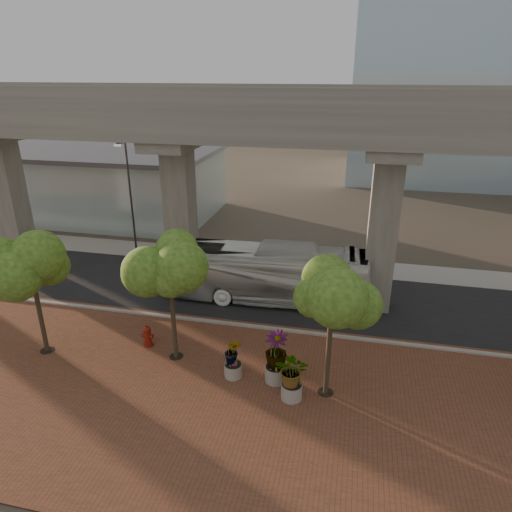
# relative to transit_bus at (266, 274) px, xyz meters

# --- Properties ---
(ground) EXTENTS (160.00, 160.00, 0.00)m
(ground) POSITION_rel_transit_bus_xyz_m (0.51, -1.47, -1.74)
(ground) COLOR #3E372D
(ground) RESTS_ON ground
(brick_plaza) EXTENTS (70.00, 13.00, 0.06)m
(brick_plaza) POSITION_rel_transit_bus_xyz_m (0.51, -9.47, -1.71)
(brick_plaza) COLOR brown
(brick_plaza) RESTS_ON ground
(asphalt_road) EXTENTS (90.00, 8.00, 0.04)m
(asphalt_road) POSITION_rel_transit_bus_xyz_m (0.51, 0.53, -1.72)
(asphalt_road) COLOR black
(asphalt_road) RESTS_ON ground
(curb_strip) EXTENTS (70.00, 0.25, 0.16)m
(curb_strip) POSITION_rel_transit_bus_xyz_m (0.51, -3.47, -1.66)
(curb_strip) COLOR #9E9A93
(curb_strip) RESTS_ON ground
(far_sidewalk) EXTENTS (90.00, 3.00, 0.06)m
(far_sidewalk) POSITION_rel_transit_bus_xyz_m (0.51, 6.03, -1.71)
(far_sidewalk) COLOR #9E9A93
(far_sidewalk) RESTS_ON ground
(transit_viaduct) EXTENTS (72.00, 5.60, 12.40)m
(transit_viaduct) POSITION_rel_transit_bus_xyz_m (0.51, 0.53, 5.54)
(transit_viaduct) COLOR gray
(transit_viaduct) RESTS_ON ground
(station_pavilion) EXTENTS (23.00, 13.00, 6.30)m
(station_pavilion) POSITION_rel_transit_bus_xyz_m (-19.49, 14.53, 1.47)
(station_pavilion) COLOR #A9BFC1
(station_pavilion) RESTS_ON ground
(transit_bus) EXTENTS (12.62, 3.44, 3.49)m
(transit_bus) POSITION_rel_transit_bus_xyz_m (0.00, 0.00, 0.00)
(transit_bus) COLOR silver
(transit_bus) RESTS_ON ground
(fire_hydrant) EXTENTS (0.58, 0.52, 1.16)m
(fire_hydrant) POSITION_rel_transit_bus_xyz_m (-4.87, -6.36, -1.13)
(fire_hydrant) COLOR maroon
(fire_hydrant) RESTS_ON ground
(planter_front) EXTENTS (2.02, 2.02, 2.22)m
(planter_front) POSITION_rel_transit_bus_xyz_m (2.90, -8.78, -0.33)
(planter_front) COLOR gray
(planter_front) RESTS_ON ground
(planter_right) EXTENTS (2.35, 2.35, 2.51)m
(planter_right) POSITION_rel_transit_bus_xyz_m (2.01, -7.76, -0.16)
(planter_right) COLOR #9E968E
(planter_right) RESTS_ON ground
(planter_left) EXTENTS (1.83, 1.83, 2.02)m
(planter_left) POSITION_rel_transit_bus_xyz_m (0.05, -7.87, -0.46)
(planter_left) COLOR gray
(planter_left) RESTS_ON ground
(street_tree_far_west) EXTENTS (4.04, 4.04, 6.67)m
(street_tree_far_west) POSITION_rel_transit_bus_xyz_m (-9.64, -7.93, 3.13)
(street_tree_far_west) COLOR #443727
(street_tree_far_west) RESTS_ON ground
(street_tree_near_west) EXTENTS (3.67, 3.67, 6.34)m
(street_tree_near_west) POSITION_rel_transit_bus_xyz_m (-3.10, -6.99, 2.96)
(street_tree_near_west) COLOR #443727
(street_tree_near_west) RESTS_ON ground
(street_tree_near_east) EXTENTS (3.78, 3.78, 6.37)m
(street_tree_near_east) POSITION_rel_transit_bus_xyz_m (4.31, -8.10, 2.94)
(street_tree_near_east) COLOR #443727
(street_tree_near_east) RESTS_ON ground
(streetlamp_west) EXTENTS (0.43, 1.25, 8.63)m
(streetlamp_west) POSITION_rel_transit_bus_xyz_m (-10.91, 4.49, 3.29)
(streetlamp_west) COLOR #313136
(streetlamp_west) RESTS_ON ground
(streetlamp_east) EXTENTS (0.37, 1.07, 7.39)m
(streetlamp_east) POSITION_rel_transit_bus_xyz_m (7.30, 4.30, 2.57)
(streetlamp_east) COLOR #2D2E33
(streetlamp_east) RESTS_ON ground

